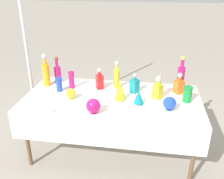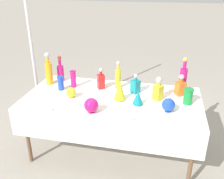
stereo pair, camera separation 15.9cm
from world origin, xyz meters
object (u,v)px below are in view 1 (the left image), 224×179
object	(u,v)px
square_decanter_1	(100,81)
square_decanter_2	(179,85)
canopy_pole	(27,51)
round_bowl_1	(170,103)
tall_bottle_1	(46,72)
slender_vase_1	(59,84)
round_bowl_2	(93,106)
square_decanter_3	(158,89)
fluted_vase_1	(139,97)
round_bowl_0	(71,93)
tall_bottle_2	(181,76)
slender_vase_2	(71,79)
slender_vase_0	(188,94)
tall_bottle_3	(58,73)
tall_bottle_0	(117,77)
square_decanter_0	(135,85)
fluted_vase_0	(120,90)
cardboard_box_behind_left	(122,99)

from	to	relation	value
square_decanter_1	square_decanter_2	distance (m)	0.95
canopy_pole	round_bowl_1	bearing A→B (deg)	-22.03
round_bowl_1	tall_bottle_1	bearing A→B (deg)	164.76
slender_vase_1	round_bowl_2	size ratio (longest dim) A/B	1.09
square_decanter_3	slender_vase_1	xyz separation A→B (m)	(-1.17, 0.02, -0.03)
square_decanter_2	square_decanter_3	size ratio (longest dim) A/B	0.93
tall_bottle_1	canopy_pole	world-z (taller)	canopy_pole
fluted_vase_1	round_bowl_0	bearing A→B (deg)	179.40
square_decanter_3	round_bowl_2	distance (m)	0.78
round_bowl_0	square_decanter_1	bearing A→B (deg)	50.68
round_bowl_1	canopy_pole	size ratio (longest dim) A/B	0.05
tall_bottle_2	square_decanter_3	bearing A→B (deg)	-130.50
square_decanter_2	slender_vase_2	xyz separation A→B (m)	(-1.30, -0.05, 0.01)
square_decanter_2	round_bowl_2	distance (m)	1.09
tall_bottle_1	slender_vase_0	bearing A→B (deg)	-6.27
tall_bottle_3	tall_bottle_1	bearing A→B (deg)	-127.03
square_decanter_1	canopy_pole	size ratio (longest dim) A/B	0.10
tall_bottle_0	tall_bottle_2	xyz separation A→B (m)	(0.78, 0.10, 0.02)
tall_bottle_3	square_decanter_2	distance (m)	1.54
tall_bottle_2	square_decanter_0	xyz separation A→B (m)	(-0.55, -0.20, -0.07)
square_decanter_1	round_bowl_1	xyz separation A→B (m)	(0.82, -0.42, -0.03)
tall_bottle_3	slender_vase_2	xyz separation A→B (m)	(0.24, -0.16, -0.02)
fluted_vase_0	fluted_vase_1	world-z (taller)	fluted_vase_0
square_decanter_2	round_bowl_2	bearing A→B (deg)	-145.14
canopy_pole	tall_bottle_3	bearing A→B (deg)	-24.56
tall_bottle_2	slender_vase_0	bearing A→B (deg)	-82.43
slender_vase_0	square_decanter_3	bearing A→B (deg)	174.48
square_decanter_1	slender_vase_1	distance (m)	0.49
square_decanter_3	slender_vase_1	bearing A→B (deg)	179.11
round_bowl_2	square_decanter_1	bearing A→B (deg)	95.42
slender_vase_2	round_bowl_1	distance (m)	1.23
tall_bottle_1	round_bowl_1	bearing A→B (deg)	-15.24
tall_bottle_2	round_bowl_0	xyz separation A→B (m)	(-1.25, -0.48, -0.10)
square_decanter_0	slender_vase_0	distance (m)	0.62
round_bowl_1	square_decanter_0	bearing A→B (deg)	135.74
tall_bottle_0	fluted_vase_0	distance (m)	0.33
fluted_vase_1	cardboard_box_behind_left	world-z (taller)	fluted_vase_1
cardboard_box_behind_left	canopy_pole	size ratio (longest dim) A/B	0.17
square_decanter_1	round_bowl_1	distance (m)	0.92
tall_bottle_3	round_bowl_1	distance (m)	1.51
tall_bottle_0	square_decanter_1	xyz separation A→B (m)	(-0.20, -0.05, -0.04)
fluted_vase_0	round_bowl_1	distance (m)	0.56
tall_bottle_3	slender_vase_0	size ratio (longest dim) A/B	1.95
cardboard_box_behind_left	slender_vase_1	bearing A→B (deg)	-118.62
tall_bottle_2	round_bowl_2	bearing A→B (deg)	-140.40
cardboard_box_behind_left	fluted_vase_0	bearing A→B (deg)	-84.46
tall_bottle_2	cardboard_box_behind_left	size ratio (longest dim) A/B	0.89
tall_bottle_2	canopy_pole	xyz separation A→B (m)	(-2.07, 0.20, 0.17)
tall_bottle_2	square_decanter_2	world-z (taller)	tall_bottle_2
tall_bottle_1	round_bowl_1	distance (m)	1.56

